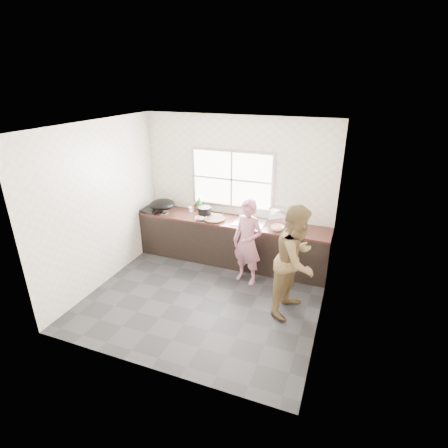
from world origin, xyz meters
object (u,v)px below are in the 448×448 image
at_px(dish_rack, 282,215).
at_px(burner, 150,210).
at_px(cutting_board, 214,219).
at_px(bottle_brown_tall, 197,206).
at_px(person_side, 296,260).
at_px(pot_lid_right, 195,210).
at_px(black_pot, 205,212).
at_px(pot_lid_left, 163,212).
at_px(bowl_mince, 201,218).
at_px(woman, 248,245).
at_px(bowl_held, 242,224).
at_px(bowl_crabs, 277,228).
at_px(bottle_green, 199,203).
at_px(wok, 162,205).
at_px(bottle_brown_short, 198,207).
at_px(glass_jar, 191,209).
at_px(plate_food, 204,214).

bearing_deg(dish_rack, burner, -148.00).
distance_m(cutting_board, bottle_brown_tall, 0.62).
distance_m(person_side, cutting_board, 1.94).
height_order(dish_rack, pot_lid_right, dish_rack).
xyz_separation_m(black_pot, bottle_brown_tall, (-0.27, 0.22, -0.00)).
bearing_deg(pot_lid_left, person_side, -19.52).
distance_m(cutting_board, pot_lid_left, 1.08).
distance_m(cutting_board, pot_lid_right, 0.65).
xyz_separation_m(black_pot, pot_lid_right, (-0.31, 0.22, -0.08)).
bearing_deg(bowl_mince, pot_lid_left, 174.52).
distance_m(woman, bowl_held, 0.48).
bearing_deg(cutting_board, dish_rack, 15.56).
bearing_deg(woman, bottle_brown_tall, 165.18).
bearing_deg(bowl_crabs, bottle_green, 167.32).
bearing_deg(bowl_held, bottle_green, 158.12).
height_order(bowl_crabs, wok, wok).
bearing_deg(bowl_mince, burner, 177.06).
distance_m(bottle_brown_short, wok, 0.69).
height_order(person_side, bowl_mince, person_side).
bearing_deg(bowl_mince, woman, -19.97).
height_order(woman, black_pot, woman).
xyz_separation_m(bowl_crabs, burner, (-2.54, 0.02, -0.00)).
xyz_separation_m(bowl_crabs, bowl_held, (-0.63, -0.04, 0.00)).
bearing_deg(cutting_board, person_side, -30.06).
distance_m(cutting_board, bottle_brown_short, 0.59).
bearing_deg(glass_jar, bowl_crabs, -8.25).
xyz_separation_m(person_side, plate_food, (-1.98, 1.18, 0.03)).
relative_size(bowl_held, glass_jar, 2.10).
relative_size(black_pot, pot_lid_left, 1.10).
relative_size(cutting_board, dish_rack, 1.08).
relative_size(bottle_brown_tall, bottle_brown_short, 1.14).
bearing_deg(black_pot, wok, -174.22).
height_order(cutting_board, plate_food, cutting_board).
xyz_separation_m(person_side, bowl_mince, (-1.92, 0.90, 0.04)).
bearing_deg(bottle_green, dish_rack, -0.28).
distance_m(bottle_green, bottle_brown_tall, 0.10).
relative_size(woman, pot_lid_right, 5.87).
xyz_separation_m(woman, bowl_mince, (-1.03, 0.37, 0.19)).
relative_size(woman, bowl_mince, 6.48).
xyz_separation_m(person_side, bottle_green, (-2.13, 1.31, 0.18)).
distance_m(plate_food, glass_jar, 0.30).
xyz_separation_m(burner, pot_lid_right, (0.80, 0.35, -0.02)).
height_order(bowl_crabs, burner, bowl_crabs).
height_order(woman, burner, woman).
bearing_deg(pot_lid_left, cutting_board, -0.30).
xyz_separation_m(woman, plate_food, (-1.08, 0.65, 0.18)).
distance_m(person_side, burner, 3.18).
relative_size(bowl_mince, black_pot, 0.86).
xyz_separation_m(dish_rack, pot_lid_right, (-1.73, 0.01, -0.14)).
relative_size(person_side, cutting_board, 4.06).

